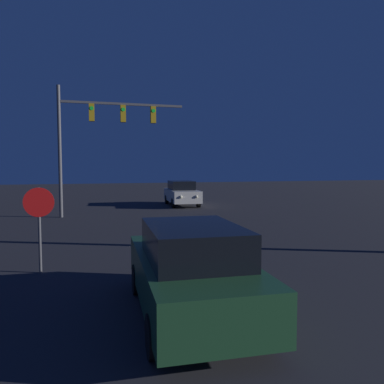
{
  "coord_description": "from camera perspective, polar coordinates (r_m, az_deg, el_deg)",
  "views": [
    {
      "loc": [
        -3.84,
        1.34,
        2.66
      ],
      "look_at": [
        0.0,
        14.69,
        1.7
      ],
      "focal_mm": 35.0,
      "sensor_mm": 36.0,
      "label": 1
    }
  ],
  "objects": [
    {
      "name": "traffic_signal_mast",
      "position": [
        20.55,
        -14.24,
        9.51
      ],
      "size": [
        6.58,
        0.3,
        6.78
      ],
      "color": "#4C4C51",
      "rests_on": "ground_plane"
    },
    {
      "name": "stop_sign",
      "position": [
        9.99,
        -22.28,
        -3.05
      ],
      "size": [
        0.73,
        0.07,
        2.14
      ],
      "color": "#4C4C51",
      "rests_on": "ground_plane"
    },
    {
      "name": "car_far",
      "position": [
        25.23,
        -1.58,
        -0.16
      ],
      "size": [
        2.03,
        4.5,
        1.66
      ],
      "rotation": [
        0.0,
        0.0,
        3.09
      ],
      "color": "beige",
      "rests_on": "ground_plane"
    },
    {
      "name": "car_near",
      "position": [
        6.72,
        -0.17,
        -11.75
      ],
      "size": [
        2.0,
        4.5,
        1.66
      ],
      "rotation": [
        0.0,
        0.0,
        -0.05
      ],
      "color": "#1E4728",
      "rests_on": "ground_plane"
    }
  ]
}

